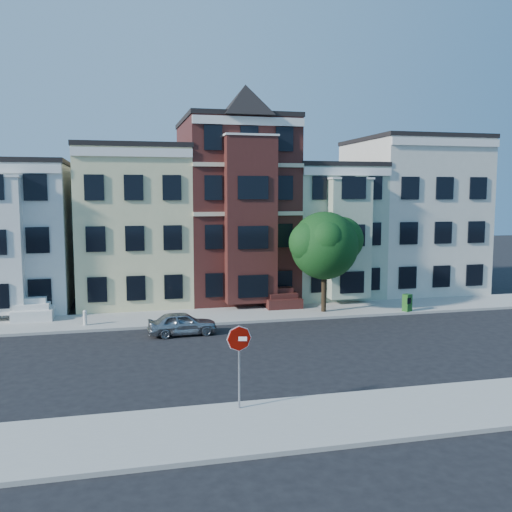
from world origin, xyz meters
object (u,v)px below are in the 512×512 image
object	(u,v)px
parked_car	(182,323)
fire_hydrant	(85,319)
stop_sign	(239,362)
newspaper_box	(407,303)
street_tree	(324,250)

from	to	relation	value
parked_car	fire_hydrant	bearing A→B (deg)	57.66
parked_car	stop_sign	distance (m)	10.97
newspaper_box	parked_car	bearing A→B (deg)	163.83
parked_car	fire_hydrant	xyz separation A→B (m)	(-4.95, 2.81, -0.12)
parked_car	newspaper_box	distance (m)	13.97
street_tree	parked_car	distance (m)	9.96
fire_hydrant	street_tree	bearing A→B (deg)	1.23
parked_car	newspaper_box	size ratio (longest dim) A/B	3.40
newspaper_box	fire_hydrant	xyz separation A→B (m)	(-18.78, 0.82, -0.19)
fire_hydrant	newspaper_box	bearing A→B (deg)	-2.49
street_tree	fire_hydrant	bearing A→B (deg)	-178.77
street_tree	newspaper_box	xyz separation A→B (m)	(4.95, -1.11, -3.21)
newspaper_box	stop_sign	distance (m)	18.43
street_tree	stop_sign	distance (m)	16.35
newspaper_box	stop_sign	world-z (taller)	stop_sign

